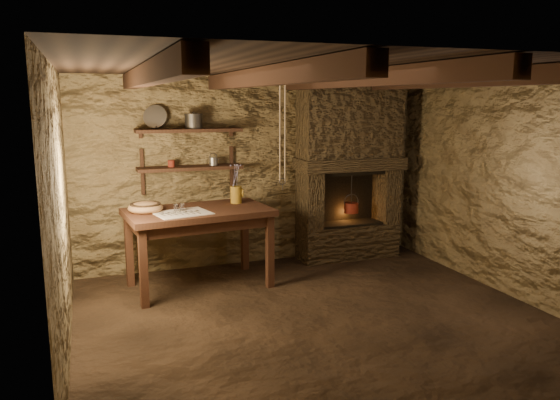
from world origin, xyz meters
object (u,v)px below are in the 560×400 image
object	(u,v)px
work_table	(199,245)
iron_stockpot	(194,122)
wooden_bowl	(146,208)
red_pot	(351,207)
stoneware_jug	(236,186)

from	to	relation	value
work_table	iron_stockpot	xyz separation A→B (m)	(0.09, 0.58, 1.36)
wooden_bowl	red_pot	bearing A→B (deg)	8.52
iron_stockpot	work_table	bearing A→B (deg)	-98.71
wooden_bowl	red_pot	world-z (taller)	red_pot
work_table	red_pot	xyz separation A→B (m)	(2.15, 0.46, 0.21)
iron_stockpot	wooden_bowl	bearing A→B (deg)	-141.20
work_table	stoneware_jug	distance (m)	0.82
stoneware_jug	iron_stockpot	bearing A→B (deg)	129.66
wooden_bowl	iron_stockpot	size ratio (longest dim) A/B	1.83
work_table	wooden_bowl	distance (m)	0.73
wooden_bowl	stoneware_jug	bearing A→B (deg)	8.76
red_pot	wooden_bowl	bearing A→B (deg)	-171.48
iron_stockpot	stoneware_jug	bearing A→B (deg)	-41.19
iron_stockpot	red_pot	distance (m)	2.36
work_table	iron_stockpot	size ratio (longest dim) A/B	7.99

